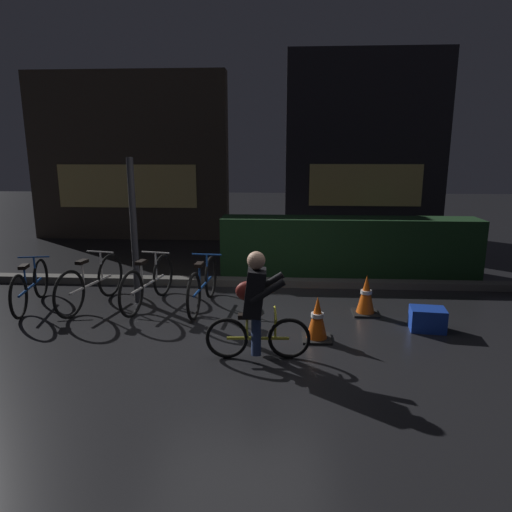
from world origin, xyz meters
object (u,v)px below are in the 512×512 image
(street_post, at_px, (134,232))
(blue_crate, at_px, (427,319))
(parked_bike_left_mid, at_px, (91,283))
(parked_bike_leftmost, at_px, (30,286))
(parked_bike_center_right, at_px, (203,285))
(traffic_cone_near, at_px, (317,319))
(parked_bike_center_left, at_px, (148,283))
(traffic_cone_far, at_px, (366,295))
(cyclist, at_px, (256,305))

(street_post, bearing_deg, blue_crate, -12.22)
(parked_bike_left_mid, bearing_deg, parked_bike_leftmost, 108.08)
(parked_bike_center_right, distance_m, traffic_cone_near, 1.96)
(street_post, relative_size, traffic_cone_near, 3.93)
(parked_bike_left_mid, bearing_deg, parked_bike_center_left, -72.86)
(parked_bike_leftmost, xyz_separation_m, parked_bike_center_left, (1.73, 0.19, 0.02))
(traffic_cone_far, relative_size, cyclist, 0.47)
(parked_bike_leftmost, relative_size, parked_bike_center_left, 0.94)
(street_post, height_order, parked_bike_center_right, street_post)
(parked_bike_center_left, distance_m, cyclist, 2.44)
(street_post, bearing_deg, parked_bike_center_left, -34.31)
(parked_bike_left_mid, bearing_deg, traffic_cone_far, -80.09)
(cyclist, bearing_deg, parked_bike_center_right, 115.38)
(parked_bike_center_left, relative_size, traffic_cone_near, 2.97)
(traffic_cone_near, bearing_deg, parked_bike_center_left, 155.01)
(street_post, distance_m, traffic_cone_near, 3.10)
(parked_bike_leftmost, distance_m, parked_bike_center_left, 1.74)
(traffic_cone_near, bearing_deg, parked_bike_center_right, 145.85)
(street_post, distance_m, parked_bike_leftmost, 1.73)
(traffic_cone_far, bearing_deg, parked_bike_center_left, 176.73)
(parked_bike_center_right, height_order, cyclist, cyclist)
(parked_bike_left_mid, bearing_deg, traffic_cone_near, -96.51)
(parked_bike_left_mid, bearing_deg, cyclist, -110.73)
(traffic_cone_far, bearing_deg, blue_crate, -38.58)
(traffic_cone_near, bearing_deg, blue_crate, 15.24)
(parked_bike_leftmost, height_order, parked_bike_center_right, parked_bike_center_right)
(blue_crate, bearing_deg, cyclist, -156.67)
(street_post, relative_size, parked_bike_center_left, 1.33)
(parked_bike_leftmost, xyz_separation_m, parked_bike_left_mid, (0.89, 0.11, 0.03))
(cyclist, bearing_deg, traffic_cone_far, 42.39)
(parked_bike_center_right, relative_size, traffic_cone_far, 2.87)
(parked_bike_center_left, height_order, cyclist, cyclist)
(parked_bike_leftmost, relative_size, traffic_cone_far, 2.69)
(parked_bike_left_mid, relative_size, cyclist, 1.37)
(parked_bike_leftmost, height_order, parked_bike_center_left, parked_bike_center_left)
(parked_bike_left_mid, bearing_deg, street_post, -57.72)
(blue_crate, bearing_deg, traffic_cone_near, -164.76)
(parked_bike_center_left, height_order, traffic_cone_near, parked_bike_center_left)
(street_post, distance_m, blue_crate, 4.36)
(parked_bike_left_mid, bearing_deg, blue_crate, -86.60)
(traffic_cone_near, distance_m, traffic_cone_far, 1.23)
(parked_bike_leftmost, height_order, traffic_cone_near, parked_bike_leftmost)
(street_post, height_order, blue_crate, street_post)
(parked_bike_center_right, bearing_deg, street_post, 83.88)
(street_post, height_order, parked_bike_center_left, street_post)
(parked_bike_leftmost, distance_m, parked_bike_center_right, 2.58)
(parked_bike_center_right, bearing_deg, traffic_cone_far, -88.74)
(traffic_cone_near, height_order, cyclist, cyclist)
(parked_bike_leftmost, distance_m, traffic_cone_far, 4.96)
(street_post, xyz_separation_m, parked_bike_left_mid, (-0.62, -0.24, -0.75))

